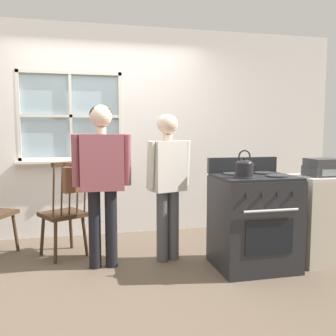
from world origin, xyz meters
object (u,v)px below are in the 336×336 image
object	(u,v)px
chair_by_window	(64,214)
person_elderly_left	(102,169)
side_counter	(320,219)
stove	(253,221)
kettle	(244,167)
person_teen_center	(168,173)
stereo	(324,167)
handbag	(73,179)
potted_plant	(89,155)

from	to	relation	value
chair_by_window	person_elderly_left	bearing A→B (deg)	103.28
chair_by_window	side_counter	size ratio (longest dim) A/B	1.16
stove	kettle	world-z (taller)	kettle
stove	person_teen_center	bearing A→B (deg)	153.25
kettle	stereo	bearing A→B (deg)	7.37
person_elderly_left	side_counter	world-z (taller)	person_elderly_left
stove	side_counter	bearing A→B (deg)	0.76
handbag	stereo	xyz separation A→B (m)	(2.50, -0.58, 0.12)
potted_plant	stereo	distance (m)	2.76
chair_by_window	stereo	world-z (taller)	stereo
stove	handbag	world-z (taller)	stove
potted_plant	side_counter	size ratio (longest dim) A/B	0.26
person_elderly_left	person_teen_center	size ratio (longest dim) A/B	1.05
stove	potted_plant	world-z (taller)	potted_plant
kettle	potted_plant	bearing A→B (deg)	130.48
person_elderly_left	handbag	distance (m)	0.38
stereo	handbag	bearing A→B (deg)	167.03
chair_by_window	stove	world-z (taller)	stove
chair_by_window	stereo	size ratio (longest dim) A/B	3.07
person_elderly_left	potted_plant	bearing A→B (deg)	95.97
person_elderly_left	person_teen_center	xyz separation A→B (m)	(0.68, 0.06, -0.06)
kettle	potted_plant	size ratio (longest dim) A/B	1.05
kettle	stereo	size ratio (longest dim) A/B	0.73
kettle	side_counter	world-z (taller)	kettle
handbag	person_teen_center	bearing A→B (deg)	-10.14
chair_by_window	handbag	size ratio (longest dim) A/B	3.40
handbag	stereo	bearing A→B (deg)	-12.97
chair_by_window	side_counter	bearing A→B (deg)	134.86
person_elderly_left	potted_plant	distance (m)	1.16
kettle	handbag	xyz separation A→B (m)	(-1.56, 0.70, -0.15)
person_teen_center	side_counter	size ratio (longest dim) A/B	1.70
handbag	person_elderly_left	bearing A→B (deg)	-39.17
stove	side_counter	world-z (taller)	stove
side_counter	stereo	bearing A→B (deg)	-90.00
stove	kettle	bearing A→B (deg)	-142.37
person_teen_center	side_counter	world-z (taller)	person_teen_center
potted_plant	chair_by_window	bearing A→B (deg)	-112.13
person_teen_center	potted_plant	world-z (taller)	person_teen_center
person_elderly_left	person_teen_center	world-z (taller)	person_elderly_left
person_elderly_left	stereo	bearing A→B (deg)	-7.78
chair_by_window	person_elderly_left	size ratio (longest dim) A/B	0.65
person_teen_center	handbag	xyz separation A→B (m)	(-0.95, 0.17, -0.06)
kettle	person_teen_center	bearing A→B (deg)	139.33
person_elderly_left	side_counter	xyz separation A→B (m)	(2.22, -0.33, -0.54)
stove	kettle	xyz separation A→B (m)	(-0.17, -0.13, 0.55)
chair_by_window	potted_plant	bearing A→B (deg)	-141.06
handbag	stereo	distance (m)	2.57
person_teen_center	stereo	distance (m)	1.60
kettle	potted_plant	xyz separation A→B (m)	(-1.38, 1.62, 0.03)
person_elderly_left	kettle	distance (m)	1.37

